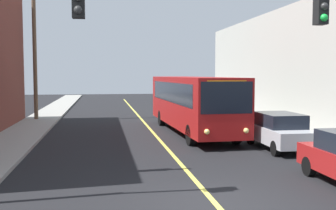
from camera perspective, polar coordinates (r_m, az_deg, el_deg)
ground_plane at (r=11.06m, az=6.52°, el=-13.39°), size 120.00×120.00×0.00m
sidewalk_left at (r=20.87m, az=-21.22°, el=-5.04°), size 2.50×90.00×0.15m
sidewalk_right at (r=22.78m, az=17.39°, el=-4.18°), size 2.50×90.00×0.15m
lane_stripe_center at (r=25.53m, az=-2.62°, el=-3.25°), size 0.16×60.00×0.01m
building_right_warehouse at (r=34.02m, az=21.62°, el=4.76°), size 12.00×22.31×7.62m
city_bus at (r=23.53m, az=3.31°, el=0.54°), size 3.01×12.23×3.20m
parked_car_silver at (r=19.03m, az=15.23°, el=-3.44°), size 1.87×4.42×1.62m
parked_car_green at (r=25.34m, az=8.10°, el=-1.44°), size 1.87×4.43×1.62m
utility_pole_mid at (r=30.93m, az=-18.15°, el=9.86°), size 2.40×0.28×11.58m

